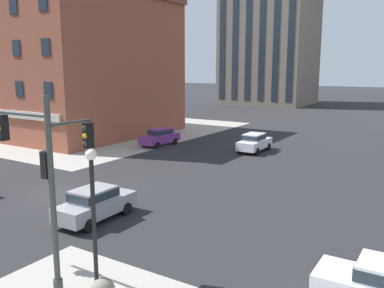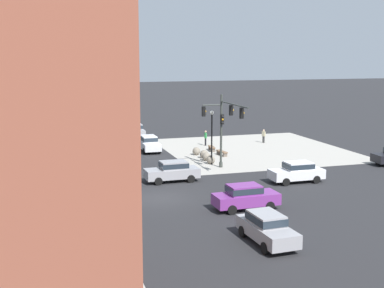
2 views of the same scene
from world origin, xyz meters
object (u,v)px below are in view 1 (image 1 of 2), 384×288
at_px(street_lamp_corner_near, 93,207).
at_px(car_main_mid, 160,136).
at_px(car_main_southbound_near, 95,203).
at_px(traffic_signal_main, 33,163).
at_px(car_cross_eastbound, 254,142).

distance_m(street_lamp_corner_near, car_main_mid, 27.64).
relative_size(car_main_southbound_near, car_main_mid, 0.99).
height_order(car_main_southbound_near, car_main_mid, same).
bearing_deg(traffic_signal_main, car_main_southbound_near, 116.54).
xyz_separation_m(car_main_southbound_near, car_cross_eastbound, (-0.25, 20.28, 0.00)).
xyz_separation_m(traffic_signal_main, car_main_mid, (-12.08, 23.50, -3.45)).
relative_size(car_main_southbound_near, car_cross_eastbound, 1.00).
xyz_separation_m(car_main_southbound_near, car_main_mid, (-9.36, 18.05, 0.00)).
bearing_deg(traffic_signal_main, car_cross_eastbound, 96.59).
height_order(traffic_signal_main, car_cross_eastbound, traffic_signal_main).
bearing_deg(car_main_southbound_near, street_lamp_corner_near, -44.45).
distance_m(street_lamp_corner_near, car_main_southbound_near, 7.83).
height_order(traffic_signal_main, car_main_mid, traffic_signal_main).
bearing_deg(traffic_signal_main, street_lamp_corner_near, 4.46).
height_order(traffic_signal_main, car_main_southbound_near, traffic_signal_main).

